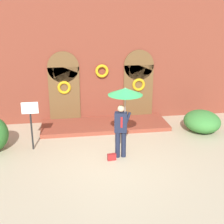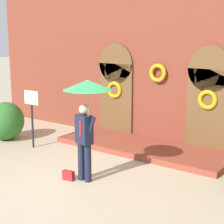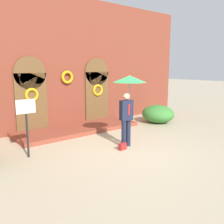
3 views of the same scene
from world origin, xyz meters
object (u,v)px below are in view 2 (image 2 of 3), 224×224
(handbag, at_px, (68,175))
(shrub_left, at_px, (6,121))
(sign_post, at_px, (32,110))
(person_with_umbrella, at_px, (87,100))

(handbag, bearing_deg, shrub_left, 154.30)
(sign_post, distance_m, shrub_left, 1.47)
(handbag, bearing_deg, person_with_umbrella, 18.07)
(person_with_umbrella, bearing_deg, sign_post, 160.70)
(person_with_umbrella, xyz_separation_m, shrub_left, (-4.39, 1.14, -1.30))
(handbag, distance_m, sign_post, 3.08)
(sign_post, height_order, shrub_left, sign_post)
(sign_post, bearing_deg, handbag, -25.85)
(shrub_left, bearing_deg, person_with_umbrella, -14.58)
(person_with_umbrella, bearing_deg, shrub_left, 165.42)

